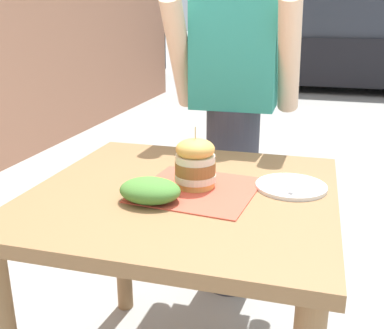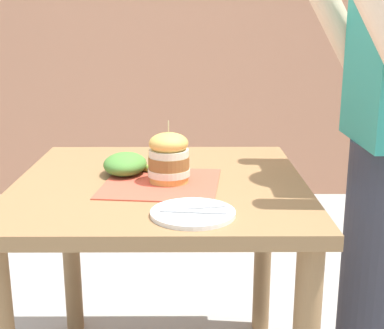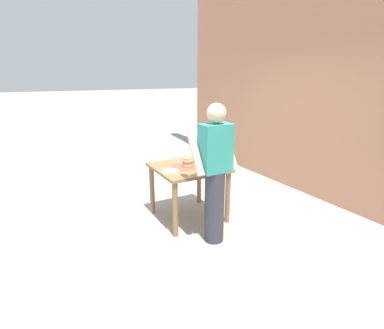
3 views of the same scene
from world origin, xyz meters
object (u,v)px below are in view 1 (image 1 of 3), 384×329
Objects in this scene: parked_car_mid_block at (67,43)px; side_plate_with_forks at (291,186)px; patio_table at (184,229)px; side_salad at (150,190)px; pickle_spear at (157,186)px; sandwich at (195,163)px; parked_car_near_curb at (340,49)px; diner_across_table at (233,111)px.

side_plate_with_forks is at bearing -55.66° from parked_car_mid_block.
side_salad is (-0.07, -0.12, 0.17)m from patio_table.
side_salad is at bearing -119.02° from patio_table.
parked_car_mid_block is at bearing 122.41° from patio_table.
parked_car_mid_block reaches higher than side_plate_with_forks.
pickle_spear is at bearing 95.19° from side_salad.
parked_car_near_curb is at bearing 84.68° from sandwich.
parked_car_mid_block reaches higher than patio_table.
parked_car_mid_block is at bearing 175.32° from parked_car_near_curb.
side_plate_with_forks is (0.32, 0.10, 0.14)m from patio_table.
side_salad reaches higher than patio_table.
sandwich is at bearing -57.34° from parked_car_mid_block.
parked_car_near_curb reaches higher than pickle_spear.
side_plate_with_forks is at bearing 29.47° from side_salad.
sandwich is 9.58m from parked_car_mid_block.
parked_car_near_curb is (0.71, 7.58, -0.13)m from sandwich.
side_salad is (-0.10, -0.15, -0.05)m from sandwich.
side_salad reaches higher than pickle_spear.
diner_across_table is (-0.01, 0.67, 0.03)m from sandwich.
parked_car_near_curb reaches higher than patio_table.
patio_table is 0.22m from side_salad.
side_plate_with_forks is (0.39, 0.14, -0.01)m from pickle_spear.
patio_table is 0.17m from pickle_spear.
parked_car_mid_block reaches higher than sandwich.
parked_car_near_curb and parked_car_mid_block have the same top height.
patio_table is 10.91× the size of pickle_spear.
sandwich is at bearing -166.08° from side_plate_with_forks.
side_plate_with_forks is at bearing -63.81° from diner_across_table.
pickle_spear is at bearing -58.06° from parked_car_mid_block.
side_salad is at bearing -96.23° from diner_across_table.
sandwich is 0.67m from diner_across_table.
parked_car_near_curb is at bearing 86.83° from side_plate_with_forks.
side_salad is at bearing -58.28° from parked_car_mid_block.
side_plate_with_forks is 7.52m from parked_car_near_curb.
diner_across_table is at bearing 116.19° from side_plate_with_forks.
parked_car_mid_block is (-5.07, 8.21, -0.09)m from side_salad.
diner_across_table reaches higher than patio_table.
patio_table is 0.55× the size of diner_across_table.
side_salad is 0.04× the size of parked_car_mid_block.
patio_table is 5.12× the size of side_salad.
sandwich is at bearing 31.84° from pickle_spear.
side_salad is at bearing -150.53° from side_plate_with_forks.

